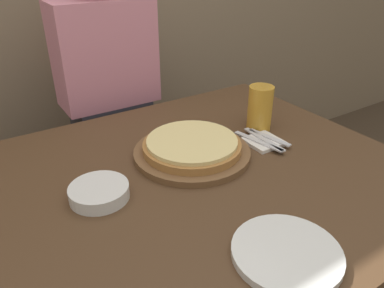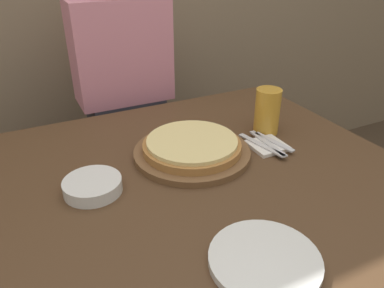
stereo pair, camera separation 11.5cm
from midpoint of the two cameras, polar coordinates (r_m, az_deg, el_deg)
name	(u,v)px [view 1 (the left image)]	position (r m, az deg, el deg)	size (l,w,h in m)	color
dining_table	(190,272)	(1.32, -2.96, -18.96)	(1.29, 1.05, 0.76)	#4C331E
pizza_on_board	(192,148)	(1.16, -2.84, -0.73)	(0.36, 0.36, 0.06)	brown
beer_glass	(260,106)	(1.31, 7.90, 5.67)	(0.09, 0.09, 0.16)	gold
dinner_plate	(286,253)	(0.83, 10.26, -16.18)	(0.23, 0.23, 0.02)	silver
side_bowl	(99,192)	(1.02, -17.17, -7.13)	(0.16, 0.16, 0.04)	silver
napkin_stack	(264,142)	(1.25, 8.30, 0.29)	(0.11, 0.11, 0.01)	white
fork	(258,141)	(1.23, 7.43, 0.34)	(0.06, 0.19, 0.00)	silver
dinner_knife	(264,139)	(1.24, 8.32, 0.63)	(0.02, 0.19, 0.00)	silver
spoon	(269,137)	(1.26, 9.19, 0.92)	(0.05, 0.16, 0.00)	silver
diner_person	(112,115)	(1.70, -14.06, 4.24)	(0.39, 0.21, 1.37)	#33333D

